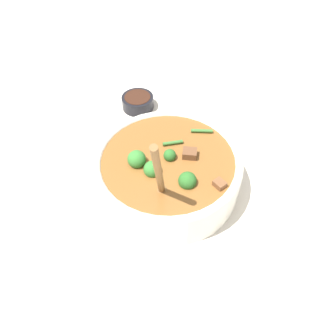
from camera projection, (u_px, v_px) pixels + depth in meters
name	position (u px, v px, depth m)	size (l,w,h in m)	color
ground_plane	(168.00, 185.00, 0.70)	(4.00, 4.00, 0.00)	silver
stew_bowl	(168.00, 170.00, 0.66)	(0.29, 0.29, 0.24)	white
condiment_bowl	(138.00, 101.00, 0.86)	(0.08, 0.08, 0.03)	black
empty_plate	(305.00, 222.00, 0.63)	(0.19, 0.19, 0.02)	silver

